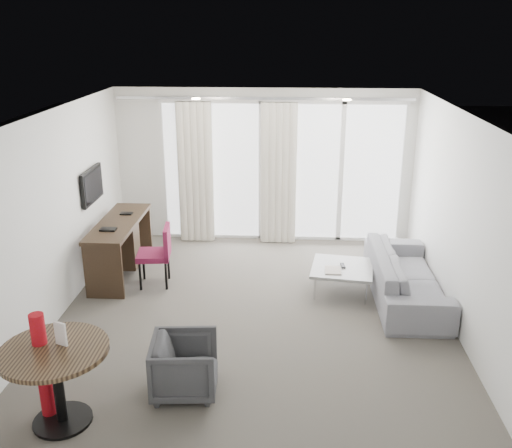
# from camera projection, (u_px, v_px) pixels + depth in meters

# --- Properties ---
(floor) EXTENTS (5.00, 6.00, 0.00)m
(floor) POSITION_uv_depth(u_px,v_px,m) (253.00, 321.00, 7.28)
(floor) COLOR #524D45
(floor) RESTS_ON ground
(ceiling) EXTENTS (5.00, 6.00, 0.00)m
(ceiling) POSITION_uv_depth(u_px,v_px,m) (253.00, 116.00, 6.41)
(ceiling) COLOR white
(ceiling) RESTS_ON ground
(wall_left) EXTENTS (0.00, 6.00, 2.60)m
(wall_left) POSITION_uv_depth(u_px,v_px,m) (50.00, 221.00, 6.98)
(wall_left) COLOR silver
(wall_left) RESTS_ON ground
(wall_right) EXTENTS (0.00, 6.00, 2.60)m
(wall_right) POSITION_uv_depth(u_px,v_px,m) (465.00, 229.00, 6.71)
(wall_right) COLOR silver
(wall_right) RESTS_ON ground
(wall_front) EXTENTS (5.00, 0.00, 2.60)m
(wall_front) POSITION_uv_depth(u_px,v_px,m) (227.00, 367.00, 4.02)
(wall_front) COLOR silver
(wall_front) RESTS_ON ground
(window_panel) EXTENTS (4.00, 0.02, 2.38)m
(window_panel) POSITION_uv_depth(u_px,v_px,m) (282.00, 172.00, 9.67)
(window_panel) COLOR white
(window_panel) RESTS_ON ground
(window_frame) EXTENTS (4.10, 0.06, 2.44)m
(window_frame) POSITION_uv_depth(u_px,v_px,m) (282.00, 172.00, 9.66)
(window_frame) COLOR white
(window_frame) RESTS_ON ground
(curtain_left) EXTENTS (0.60, 0.20, 2.38)m
(curtain_left) POSITION_uv_depth(u_px,v_px,m) (196.00, 173.00, 9.59)
(curtain_left) COLOR beige
(curtain_left) RESTS_ON ground
(curtain_right) EXTENTS (0.60, 0.20, 2.38)m
(curtain_right) POSITION_uv_depth(u_px,v_px,m) (279.00, 174.00, 9.52)
(curtain_right) COLOR beige
(curtain_right) RESTS_ON ground
(curtain_track) EXTENTS (4.80, 0.04, 0.04)m
(curtain_track) POSITION_uv_depth(u_px,v_px,m) (264.00, 98.00, 9.11)
(curtain_track) COLOR #B2B2B7
(curtain_track) RESTS_ON ceiling
(downlight_a) EXTENTS (0.12, 0.12, 0.02)m
(downlight_a) POSITION_uv_depth(u_px,v_px,m) (196.00, 99.00, 7.97)
(downlight_a) COLOR #FFE0B2
(downlight_a) RESTS_ON ceiling
(downlight_b) EXTENTS (0.12, 0.12, 0.02)m
(downlight_b) POSITION_uv_depth(u_px,v_px,m) (347.00, 100.00, 7.85)
(downlight_b) COLOR #FFE0B2
(downlight_b) RESTS_ON ceiling
(desk) EXTENTS (0.55, 1.78, 0.83)m
(desk) POSITION_uv_depth(u_px,v_px,m) (121.00, 248.00, 8.52)
(desk) COLOR black
(desk) RESTS_ON floor
(tv) EXTENTS (0.05, 0.80, 0.50)m
(tv) POSITION_uv_depth(u_px,v_px,m) (92.00, 185.00, 8.33)
(tv) COLOR black
(tv) RESTS_ON wall_left
(desk_chair) EXTENTS (0.53, 0.50, 0.89)m
(desk_chair) POSITION_uv_depth(u_px,v_px,m) (154.00, 256.00, 8.15)
(desk_chair) COLOR maroon
(desk_chair) RESTS_ON floor
(round_table) EXTENTS (1.11, 1.11, 0.80)m
(round_table) POSITION_uv_depth(u_px,v_px,m) (58.00, 386.00, 5.31)
(round_table) COLOR #3E2D1C
(round_table) RESTS_ON floor
(menu_card) EXTENTS (0.13, 0.07, 0.23)m
(menu_card) POSITION_uv_depth(u_px,v_px,m) (63.00, 352.00, 5.26)
(menu_card) COLOR white
(menu_card) RESTS_ON round_table
(red_lamp) EXTENTS (0.28, 0.28, 1.10)m
(red_lamp) POSITION_uv_depth(u_px,v_px,m) (43.00, 367.00, 5.34)
(red_lamp) COLOR #A60D16
(red_lamp) RESTS_ON floor
(tub_armchair) EXTENTS (0.72, 0.70, 0.60)m
(tub_armchair) POSITION_uv_depth(u_px,v_px,m) (185.00, 366.00, 5.79)
(tub_armchair) COLOR #333336
(tub_armchair) RESTS_ON floor
(coffee_table) EXTENTS (0.94, 0.94, 0.38)m
(coffee_table) POSITION_uv_depth(u_px,v_px,m) (342.00, 279.00, 8.02)
(coffee_table) COLOR gray
(coffee_table) RESTS_ON floor
(remote) EXTENTS (0.06, 0.16, 0.02)m
(remote) POSITION_uv_depth(u_px,v_px,m) (343.00, 267.00, 7.98)
(remote) COLOR black
(remote) RESTS_ON coffee_table
(magazine) EXTENTS (0.24, 0.30, 0.02)m
(magazine) POSITION_uv_depth(u_px,v_px,m) (333.00, 272.00, 7.83)
(magazine) COLOR gray
(magazine) RESTS_ON coffee_table
(sofa) EXTENTS (0.87, 2.22, 0.65)m
(sofa) POSITION_uv_depth(u_px,v_px,m) (406.00, 276.00, 7.79)
(sofa) COLOR slate
(sofa) RESTS_ON floor
(terrace_slab) EXTENTS (5.60, 3.00, 0.12)m
(terrace_slab) POSITION_uv_depth(u_px,v_px,m) (282.00, 214.00, 11.52)
(terrace_slab) COLOR #4D4D50
(terrace_slab) RESTS_ON ground
(rattan_chair_a) EXTENTS (0.63, 0.63, 0.72)m
(rattan_chair_a) POSITION_uv_depth(u_px,v_px,m) (306.00, 202.00, 10.90)
(rattan_chair_a) COLOR brown
(rattan_chair_a) RESTS_ON terrace_slab
(rattan_chair_b) EXTENTS (0.57, 0.57, 0.79)m
(rattan_chair_b) POSITION_uv_depth(u_px,v_px,m) (370.00, 197.00, 11.05)
(rattan_chair_b) COLOR brown
(rattan_chair_b) RESTS_ON terrace_slab
(rattan_table) EXTENTS (0.62, 0.62, 0.53)m
(rattan_table) POSITION_uv_depth(u_px,v_px,m) (355.00, 205.00, 11.00)
(rattan_table) COLOR brown
(rattan_table) RESTS_ON terrace_slab
(balustrade) EXTENTS (5.50, 0.06, 1.05)m
(balustrade) POSITION_uv_depth(u_px,v_px,m) (283.00, 170.00, 12.69)
(balustrade) COLOR #B2B2B7
(balustrade) RESTS_ON terrace_slab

